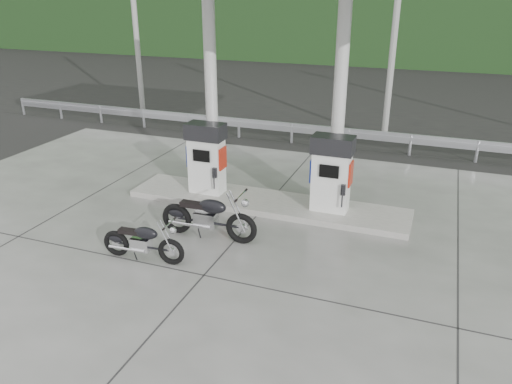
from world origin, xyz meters
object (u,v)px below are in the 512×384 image
(gas_pump_right, at_px, (331,174))
(motorcycle_right, at_px, (143,242))
(motorcycle_left, at_px, (208,217))
(gas_pump_left, at_px, (207,158))

(gas_pump_right, xyz_separation_m, motorcycle_right, (-2.98, -3.37, -0.66))
(gas_pump_right, height_order, motorcycle_left, gas_pump_right)
(gas_pump_left, bearing_deg, motorcycle_left, -63.74)
(motorcycle_left, relative_size, motorcycle_right, 1.25)
(gas_pump_right, height_order, motorcycle_right, gas_pump_right)
(gas_pump_left, xyz_separation_m, motorcycle_left, (1.01, -2.06, -0.56))
(motorcycle_left, height_order, motorcycle_right, motorcycle_left)
(gas_pump_left, distance_m, motorcycle_left, 2.36)
(gas_pump_left, height_order, gas_pump_right, same)
(gas_pump_right, xyz_separation_m, motorcycle_left, (-2.19, -2.06, -0.56))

